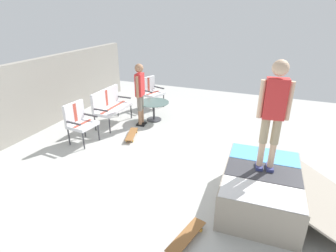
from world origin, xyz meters
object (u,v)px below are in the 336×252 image
patio_chair_near_house (150,89)px  person_skater (274,108)px  patio_table (154,107)px  person_watching (140,90)px  skateboard_spare (186,236)px  patio_bench (110,104)px  patio_chair_by_wall (79,119)px  skateboard_by_bench (132,134)px  skate_ramp (263,188)px

patio_chair_near_house → person_skater: 5.53m
patio_chair_near_house → patio_table: bearing=-150.4°
person_watching → skateboard_spare: person_watching is taller
patio_chair_near_house → person_watching: (-1.53, -0.41, 0.42)m
patio_table → skateboard_spare: patio_table is taller
patio_table → skateboard_spare: bearing=-149.8°
patio_bench → patio_chair_near_house: bearing=-14.5°
patio_bench → patio_chair_by_wall: size_ratio=1.23×
skateboard_by_bench → skateboard_spare: bearing=-138.9°
person_watching → person_skater: 4.19m
patio_bench → patio_chair_near_house: 1.83m
patio_bench → patio_chair_near_house: (1.77, -0.46, -0.00)m
skateboard_by_bench → skateboard_spare: 3.68m
patio_bench → skateboard_by_bench: size_ratio=1.52×
patio_table → skateboard_spare: 4.74m
patio_bench → skateboard_by_bench: bearing=-120.7°
patio_table → patio_chair_near_house: bearing=29.6°
patio_table → person_skater: person_skater is taller
person_watching → skateboard_by_bench: 1.28m
patio_chair_by_wall → patio_table: patio_chair_by_wall is taller
patio_table → patio_chair_by_wall: bearing=151.2°
skateboard_spare → skateboard_by_bench: bearing=41.1°
person_watching → skateboard_by_bench: (-0.84, -0.15, -0.95)m
skate_ramp → patio_chair_near_house: (3.89, 3.91, 0.29)m
patio_chair_by_wall → skateboard_spare: patio_chair_by_wall is taller
patio_chair_near_house → skateboard_by_bench: 2.49m
patio_chair_by_wall → person_skater: bearing=-99.2°
patio_chair_by_wall → person_skater: (-0.71, -4.39, 1.10)m
patio_chair_by_wall → person_watching: bearing=-30.6°
person_watching → person_skater: bearing=-123.0°
person_skater → skateboard_by_bench: size_ratio=2.19×
skate_ramp → person_watching: bearing=56.0°
skateboard_spare → person_watching: bearing=35.4°
skate_ramp → skateboard_spare: 1.58m
patio_bench → skateboard_by_bench: patio_bench is taller
skate_ramp → skateboard_spare: bearing=143.3°
skate_ramp → person_skater: 1.40m
skateboard_spare → skate_ramp: bearing=-36.7°
patio_chair_near_house → skateboard_by_bench: size_ratio=1.24×
patio_chair_by_wall → patio_bench: bearing=-2.1°
patio_chair_near_house → patio_chair_by_wall: size_ratio=1.00×
patio_chair_near_house → patio_chair_by_wall: 3.11m
patio_chair_by_wall → skateboard_by_bench: (0.70, -1.06, -0.53)m
skate_ramp → person_skater: bearing=15.0°
patio_bench → patio_chair_by_wall: (-1.30, 0.05, -0.00)m
patio_chair_near_house → person_watching: person_watching is taller
skate_ramp → patio_bench: bearing=64.1°
patio_chair_by_wall → skateboard_spare: bearing=-120.8°
patio_bench → skateboard_by_bench: (-0.60, -1.01, -0.53)m
skate_ramp → skateboard_spare: (-1.25, 0.93, -0.24)m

